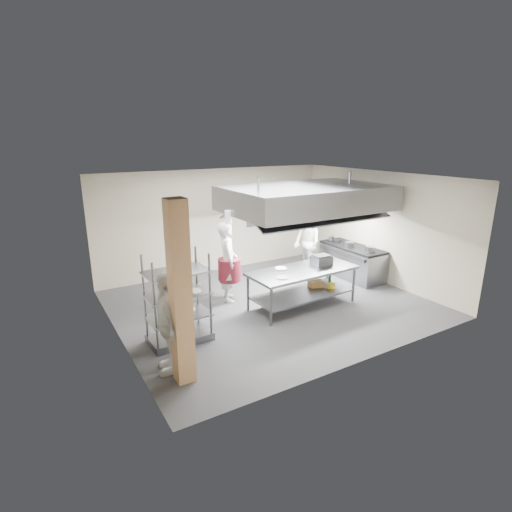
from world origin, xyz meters
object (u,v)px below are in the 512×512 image
pass_rack (178,299)px  chef_plating (168,322)px  island (302,288)px  stockpot (349,245)px  cooking_range (352,262)px  chef_head (228,262)px  chef_line (307,243)px  griddle (321,260)px

pass_rack → chef_plating: bearing=-121.2°
island → pass_rack: bearing=-179.4°
chef_plating → pass_rack: bearing=163.3°
stockpot → chef_plating: bearing=-161.8°
cooking_range → chef_head: (-3.82, 0.26, 0.56)m
chef_line → stockpot: chef_line is taller
chef_line → chef_plating: bearing=-57.2°
cooking_range → chef_line: bearing=135.8°
island → chef_plating: bearing=-166.0°
island → chef_head: chef_head is taller
cooking_range → chef_line: chef_line is taller
chef_head → chef_plating: chef_head is taller
pass_rack → chef_plating: size_ratio=1.00×
pass_rack → chef_line: chef_line is taller
chef_head → stockpot: 3.62m
griddle → chef_plating: bearing=-166.0°
chef_line → stockpot: (0.71, -0.99, 0.08)m
chef_plating → griddle: 4.32m
island → griddle: griddle is taller
island → griddle: 0.82m
chef_plating → stockpot: 6.17m
chef_head → stockpot: bearing=-77.1°
pass_rack → island: bearing=0.5°
cooking_range → chef_plating: bearing=-161.7°
chef_line → griddle: (-0.97, -1.82, 0.11)m
pass_rack → chef_plating: 1.02m
island → chef_line: chef_line is taller
chef_plating → stockpot: chef_plating is taller
island → pass_rack: pass_rack is taller
cooking_range → chef_line: (-0.93, 0.91, 0.48)m
island → griddle: bearing=3.4°
cooking_range → stockpot: size_ratio=8.14×
chef_line → pass_rack: bearing=-63.2°
cooking_range → pass_rack: bearing=-168.6°
chef_head → chef_line: (2.89, 0.65, -0.07)m
chef_line → griddle: size_ratio=4.07×
chef_plating → chef_head: bearing=147.4°
chef_head → chef_line: size_ratio=1.08×
pass_rack → griddle: pass_rack is taller
pass_rack → griddle: (3.69, 0.21, 0.13)m
chef_head → griddle: 2.25m
island → chef_plating: chef_plating is taller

